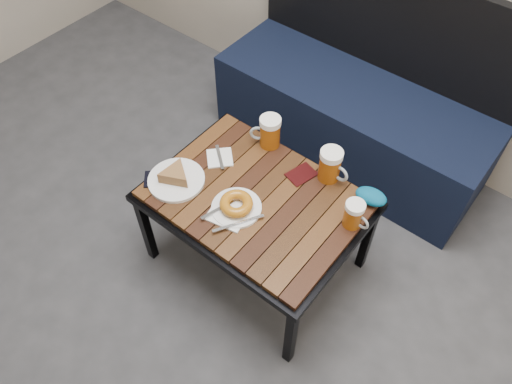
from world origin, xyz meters
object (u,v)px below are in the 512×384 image
Objects in this scene: beer_mug_centre at (331,165)px; cafe_table at (256,203)px; knit_pouch at (371,196)px; beer_mug_left at (269,132)px; plate_pie at (176,177)px; passport_burgundy at (301,174)px; beer_mug_right at (354,215)px; bench at (354,113)px; plate_bagel at (236,206)px; passport_navy at (159,179)px.

cafe_table is at bearing -119.47° from beer_mug_centre.
knit_pouch is at bearing 3.45° from beer_mug_centre.
plate_pie is at bearing 34.94° from beer_mug_left.
beer_mug_left is 1.25× the size of passport_burgundy.
passport_burgundy is (0.21, -0.06, -0.07)m from beer_mug_left.
cafe_table is 7.09× the size of beer_mug_right.
beer_mug_centre reaches higher than passport_burgundy.
knit_pouch is at bearing 97.48° from beer_mug_right.
plate_pie is at bearing -104.33° from bench.
beer_mug_centre is at bearing 40.52° from plate_pie.
passport_burgundy is at bearing 170.87° from beer_mug_right.
bench reaches higher than plate_pie.
beer_mug_right is (0.41, -0.74, 0.26)m from bench.
plate_pie reaches higher than passport_burgundy.
plate_bagel is at bearing -136.99° from knit_pouch.
bench is 1.10m from passport_navy.
beer_mug_right reaches higher than plate_pie.
plate_bagel is (-0.38, -0.22, -0.04)m from beer_mug_right.
bench is at bearing -131.36° from beer_mug_left.
beer_mug_centre is (0.30, 0.00, 0.00)m from beer_mug_left.
plate_pie is at bearing -136.09° from beer_mug_centre.
beer_mug_centre is 0.20m from knit_pouch.
beer_mug_left reaches higher than beer_mug_right.
passport_burgundy is (-0.09, -0.06, -0.07)m from beer_mug_centre.
beer_mug_left is (-0.09, -0.60, 0.27)m from bench.
plate_pie is at bearing 78.19° from passport_navy.
plate_bagel is 1.95× the size of knit_pouch.
plate_bagel is 0.35m from passport_navy.
plate_bagel is 0.52m from knit_pouch.
beer_mug_centre is 0.13m from passport_burgundy.
beer_mug_right is at bearing -61.11° from bench.
plate_bagel is 0.31m from passport_burgundy.
bench is 11.71× the size of passport_navy.
beer_mug_centre is 0.60× the size of plate_bagel.
beer_mug_left is 0.43m from plate_pie.
passport_navy is at bearing -166.87° from plate_bagel.
knit_pouch is (0.49, 0.00, -0.05)m from beer_mug_left.
bench is 0.76m from knit_pouch.
bench is at bearing 92.91° from cafe_table.
beer_mug_centre is at bearing 147.56° from beer_mug_left.
cafe_table is 3.67× the size of plate_pie.
passport_burgundy is (0.09, 0.30, -0.02)m from plate_bagel.
plate_bagel is (-0.19, -0.35, -0.05)m from beer_mug_centre.
bench is 9.72× the size of beer_mug_left.
knit_pouch is at bearing 35.84° from cafe_table.
plate_bagel is at bearing -88.61° from bench.
passport_navy reaches higher than cafe_table.
beer_mug_centre is 0.64× the size of plate_pie.
bench is 0.70m from passport_burgundy.
passport_burgundy is 0.93× the size of knit_pouch.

